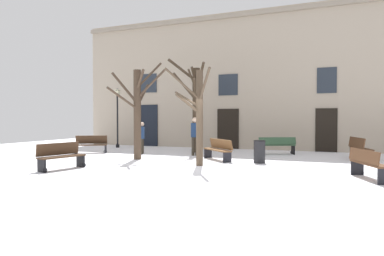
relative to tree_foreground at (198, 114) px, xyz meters
name	(u,v)px	position (x,y,z in m)	size (l,w,h in m)	color
ground_plane	(176,167)	(-0.62, -0.68, -1.94)	(31.92, 31.92, 0.00)	white
building_facade	(233,80)	(-0.63, 7.60, 2.12)	(19.95, 0.60, 8.02)	tan
tree_foreground	(198,114)	(0.00, 0.00, 0.00)	(1.86, 1.51, 3.57)	#4C3D2D
tree_near_facade	(195,104)	(-1.88, 4.65, 0.59)	(2.16, 2.43, 4.94)	#382B1E
tree_center	(137,109)	(-3.16, 0.92, 0.22)	(2.50, 2.05, 4.24)	#423326
streetlamp	(117,111)	(-7.39, 5.64, 0.28)	(0.30, 0.30, 3.63)	black
litter_bin	(259,152)	(2.00, 1.62, -1.49)	(0.48, 0.48, 0.91)	black
bench_near_center_tree	(91,144)	(-6.76, 2.34, -1.50)	(1.62, 1.22, 0.91)	#3D2819
bench_near_lamp	(61,156)	(-4.14, -2.57, -1.48)	(0.87, 1.72, 0.93)	#3D2819
bench_back_to_back_right	(276,145)	(2.24, 5.10, -1.48)	(1.87, 1.19, 0.86)	#2D4C33
bench_back_to_back_left	(368,164)	(5.56, -0.84, -1.48)	(0.99, 1.73, 0.88)	#51331E
bench_far_corner	(360,148)	(5.84, 4.35, -1.44)	(0.86, 1.81, 0.96)	#51331E
bench_facing_shops	(218,149)	(0.20, 1.95, -1.47)	(1.64, 1.66, 0.90)	brown
person_near_bench	(142,136)	(-4.12, 2.98, -1.07)	(0.35, 0.44, 1.60)	#2D271E
person_crossing_plaza	(195,134)	(-1.35, 3.19, -0.91)	(0.44, 0.35, 1.84)	#2D271E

